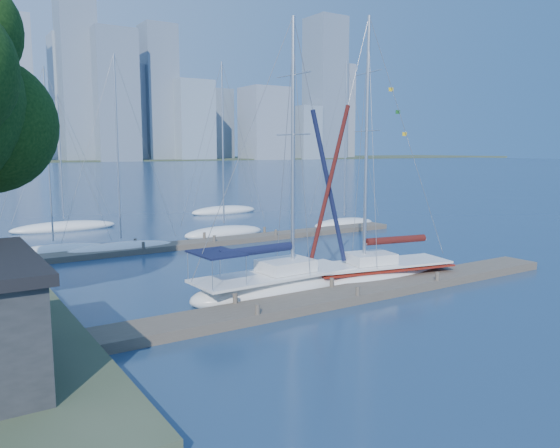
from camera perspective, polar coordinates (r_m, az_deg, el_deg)
ground at (r=24.67m, az=6.72°, el=-7.85°), size 700.00×700.00×0.00m
near_dock at (r=24.62m, az=6.73°, el=-7.40°), size 26.00×2.00×0.40m
far_dock at (r=38.89m, az=-6.06°, el=-1.78°), size 30.00×1.80×0.36m
sailboat_navy at (r=25.11m, az=-0.50°, el=-5.16°), size 8.61×3.19×13.06m
sailboat_maroon at (r=28.20m, az=10.36°, el=-3.64°), size 8.25×3.98×13.46m
bg_boat_0 at (r=37.24m, az=-22.55°, el=-2.68°), size 7.28×4.40×11.92m
bg_boat_1 at (r=36.82m, az=-16.23°, el=-2.49°), size 7.39×2.75×12.82m
bg_boat_2 at (r=42.38m, az=-5.86°, el=-0.85°), size 6.92×4.10×13.42m
bg_boat_5 at (r=47.56m, az=6.72°, el=0.10°), size 6.50×4.47×14.29m
bg_boat_6 at (r=48.46m, az=-21.61°, el=-0.32°), size 8.64×4.09×11.33m
bg_boat_7 at (r=57.19m, az=-5.87°, el=1.40°), size 7.44×3.02×12.71m
skyline at (r=312.25m, az=-25.98°, el=12.06°), size 503.38×51.31×104.00m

